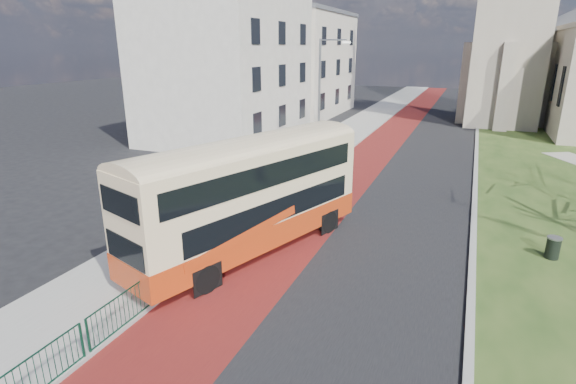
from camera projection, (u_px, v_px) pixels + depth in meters
The scene contains 12 objects.
ground at pixel (274, 287), 14.95m from camera, with size 160.00×160.00×0.00m, color black.
road_carriageway at pixel (407, 158), 32.01m from camera, with size 9.00×120.00×0.01m, color black.
bus_lane at pixel (369, 155), 32.98m from camera, with size 3.40×120.00×0.01m, color #591414.
pavement_west at pixel (320, 150), 34.33m from camera, with size 4.00×120.00×0.12m, color gray.
kerb_west at pixel (345, 152), 33.61m from camera, with size 0.25×120.00×0.13m, color #999993.
kerb_east at pixel (476, 157), 32.10m from camera, with size 0.25×80.00×0.13m, color #999993.
pedestrian_railing at pixel (249, 218), 19.36m from camera, with size 0.07×24.00×1.12m.
street_block_near at pixel (227, 60), 37.33m from camera, with size 10.30×14.30×13.00m.
street_block_far at pixel (296, 63), 51.65m from camera, with size 10.30×16.30×11.50m.
streetlamp at pixel (321, 92), 30.93m from camera, with size 2.13×0.18×8.00m.
bus at pixel (250, 192), 16.75m from camera, with size 5.63×10.50×4.30m.
litter_bin at pixel (553, 248), 16.75m from camera, with size 0.63×0.63×0.84m.
Camera 1 is at (5.44, -12.07, 7.63)m, focal length 28.00 mm.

